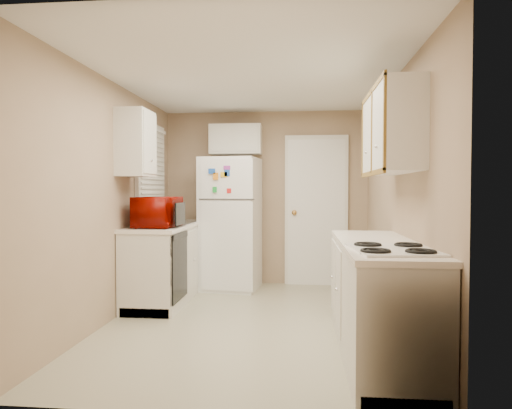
{
  "coord_description": "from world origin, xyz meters",
  "views": [
    {
      "loc": [
        0.49,
        -4.46,
        1.31
      ],
      "look_at": [
        0.0,
        0.5,
        1.15
      ],
      "focal_mm": 32.0,
      "sensor_mm": 36.0,
      "label": 1
    }
  ],
  "objects": [
    {
      "name": "floor",
      "position": [
        0.0,
        0.0,
        0.0
      ],
      "size": [
        3.8,
        3.8,
        0.0
      ],
      "primitive_type": "plane",
      "color": "beige",
      "rests_on": "ground"
    },
    {
      "name": "ceiling",
      "position": [
        0.0,
        0.0,
        2.4
      ],
      "size": [
        3.8,
        3.8,
        0.0
      ],
      "primitive_type": "plane",
      "color": "white",
      "rests_on": "floor"
    },
    {
      "name": "wall_left",
      "position": [
        -1.4,
        0.0,
        1.2
      ],
      "size": [
        3.8,
        3.8,
        0.0
      ],
      "primitive_type": "plane",
      "color": "tan",
      "rests_on": "floor"
    },
    {
      "name": "wall_right",
      "position": [
        1.4,
        0.0,
        1.2
      ],
      "size": [
        3.8,
        3.8,
        0.0
      ],
      "primitive_type": "plane",
      "color": "tan",
      "rests_on": "floor"
    },
    {
      "name": "wall_back",
      "position": [
        0.0,
        1.9,
        1.2
      ],
      "size": [
        2.8,
        2.8,
        0.0
      ],
      "primitive_type": "plane",
      "color": "tan",
      "rests_on": "floor"
    },
    {
      "name": "wall_front",
      "position": [
        0.0,
        -1.9,
        1.2
      ],
      "size": [
        2.8,
        2.8,
        0.0
      ],
      "primitive_type": "plane",
      "color": "tan",
      "rests_on": "floor"
    },
    {
      "name": "left_counter",
      "position": [
        -1.1,
        0.9,
        0.45
      ],
      "size": [
        0.6,
        1.8,
        0.9
      ],
      "primitive_type": "cube",
      "color": "silver",
      "rests_on": "floor"
    },
    {
      "name": "dishwasher",
      "position": [
        -0.81,
        0.3,
        0.49
      ],
      "size": [
        0.03,
        0.58,
        0.72
      ],
      "primitive_type": "cube",
      "color": "black",
      "rests_on": "floor"
    },
    {
      "name": "sink",
      "position": [
        -1.1,
        1.05,
        0.86
      ],
      "size": [
        0.54,
        0.74,
        0.16
      ],
      "primitive_type": "cube",
      "color": "gray",
      "rests_on": "left_counter"
    },
    {
      "name": "microwave",
      "position": [
        -1.07,
        0.4,
        1.05
      ],
      "size": [
        0.6,
        0.34,
        0.4
      ],
      "primitive_type": "imported",
      "rotation": [
        0.0,
        0.0,
        1.57
      ],
      "color": "#870800",
      "rests_on": "left_counter"
    },
    {
      "name": "soap_bottle",
      "position": [
        -1.15,
        1.53,
        1.0
      ],
      "size": [
        0.1,
        0.1,
        0.18
      ],
      "primitive_type": "imported",
      "rotation": [
        0.0,
        0.0,
        0.29
      ],
      "color": "white",
      "rests_on": "left_counter"
    },
    {
      "name": "window_blinds",
      "position": [
        -1.36,
        1.05,
        1.6
      ],
      "size": [
        0.1,
        0.98,
        1.08
      ],
      "primitive_type": "cube",
      "color": "silver",
      "rests_on": "wall_left"
    },
    {
      "name": "upper_cabinet_left",
      "position": [
        -1.25,
        0.22,
        1.8
      ],
      "size": [
        0.3,
        0.45,
        0.7
      ],
      "primitive_type": "cube",
      "color": "silver",
      "rests_on": "wall_left"
    },
    {
      "name": "refrigerator",
      "position": [
        -0.44,
        1.51,
        0.87
      ],
      "size": [
        0.78,
        0.77,
        1.73
      ],
      "primitive_type": "cube",
      "rotation": [
        0.0,
        0.0,
        -0.11
      ],
      "color": "white",
      "rests_on": "floor"
    },
    {
      "name": "cabinet_over_fridge",
      "position": [
        -0.4,
        1.75,
        2.0
      ],
      "size": [
        0.7,
        0.3,
        0.4
      ],
      "primitive_type": "cube",
      "color": "silver",
      "rests_on": "wall_back"
    },
    {
      "name": "interior_door",
      "position": [
        0.7,
        1.86,
        1.02
      ],
      "size": [
        0.86,
        0.06,
        2.08
      ],
      "primitive_type": "cube",
      "color": "white",
      "rests_on": "floor"
    },
    {
      "name": "right_counter",
      "position": [
        1.1,
        -0.8,
        0.45
      ],
      "size": [
        0.6,
        2.0,
        0.9
      ],
      "primitive_type": "cube",
      "color": "silver",
      "rests_on": "floor"
    },
    {
      "name": "stove",
      "position": [
        1.1,
        -1.35,
        0.38
      ],
      "size": [
        0.58,
        0.68,
        0.77
      ],
      "primitive_type": "cube",
      "rotation": [
        0.0,
        0.0,
        0.11
      ],
      "color": "white",
      "rests_on": "floor"
    },
    {
      "name": "upper_cabinet_right",
      "position": [
        1.25,
        -0.5,
        1.8
      ],
      "size": [
        0.3,
        1.2,
        0.7
      ],
      "primitive_type": "cube",
      "color": "silver",
      "rests_on": "wall_right"
    }
  ]
}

